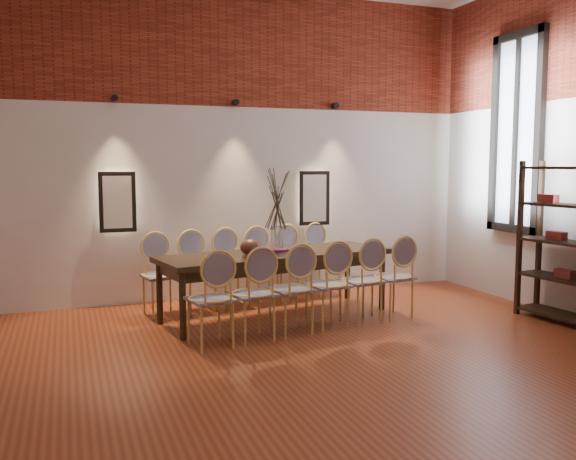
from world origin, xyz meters
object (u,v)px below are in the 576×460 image
object	(u,v)px
dining_table	(276,284)
chair_near_d	(327,285)
chair_far_b	(198,272)
bowl	(251,247)
chair_near_e	(361,281)
chair_far_d	(264,266)
chair_far_e	(294,263)
chair_near_f	(392,277)
chair_far_a	(161,276)
chair_far_c	(232,269)
chair_near_b	(252,294)
shelving_rack	(563,242)
chair_far_f	(323,260)
chair_near_c	(291,289)
chair_near_a	(210,299)
book	(275,250)
vase	(277,239)

from	to	relation	value
dining_table	chair_near_d	size ratio (longest dim) A/B	2.89
chair_far_b	bowl	world-z (taller)	chair_far_b
chair_near_e	bowl	size ratio (longest dim) A/B	3.92
chair_far_d	chair_far_e	bearing A→B (deg)	-180.00
chair_near_f	chair_far_b	distance (m)	2.31
chair_far_a	chair_far_c	bearing A→B (deg)	-180.00
chair_near_e	chair_far_e	world-z (taller)	same
chair_near_b	shelving_rack	world-z (taller)	shelving_rack
chair_far_e	chair_far_f	world-z (taller)	same
chair_near_e	bowl	xyz separation A→B (m)	(-1.13, 0.47, 0.37)
chair_near_d	shelving_rack	xyz separation A→B (m)	(2.57, -0.65, 0.43)
chair_far_e	chair_near_b	bearing A→B (deg)	46.55
chair_near_c	chair_near_d	world-z (taller)	same
chair_near_b	chair_far_c	distance (m)	1.50
chair_far_e	chair_far_f	size ratio (longest dim) A/B	1.00
chair_near_a	chair_far_e	xyz separation A→B (m)	(1.52, 1.74, 0.00)
chair_near_a	chair_far_f	size ratio (longest dim) A/B	1.00
chair_near_c	bowl	distance (m)	0.77
chair_near_a	chair_near_f	world-z (taller)	same
chair_near_b	chair_near_f	distance (m)	1.81
shelving_rack	dining_table	bearing A→B (deg)	150.02
bowl	shelving_rack	size ratio (longest dim) A/B	0.13
chair_far_a	chair_far_b	world-z (taller)	same
chair_far_e	book	size ratio (longest dim) A/B	3.62
chair_far_c	chair_far_e	size ratio (longest dim) A/B	1.00
chair_near_a	chair_far_b	xyz separation A→B (m)	(0.19, 1.49, 0.00)
bowl	chair_near_e	bearing A→B (deg)	-22.42
book	dining_table	bearing A→B (deg)	-100.14
chair_far_b	book	distance (m)	1.01
chair_near_e	chair_far_f	size ratio (longest dim) A/B	1.00
shelving_rack	chair_far_a	bearing A→B (deg)	150.71
chair_far_e	chair_far_f	distance (m)	0.45
chair_near_c	chair_far_a	xyz separation A→B (m)	(-1.15, 1.24, 0.00)
chair_far_f	chair_near_f	bearing A→B (deg)	90.00
chair_near_c	book	distance (m)	0.86
chair_near_a	chair_far_b	distance (m)	1.50
chair_near_d	vase	distance (m)	0.86
chair_near_f	chair_near_e	bearing A→B (deg)	180.00
chair_far_e	chair_near_d	bearing A→B (deg)	72.48
chair_near_e	shelving_rack	world-z (taller)	shelving_rack
chair_near_e	chair_far_f	xyz separation A→B (m)	(0.19, 1.49, 0.00)
chair_far_f	shelving_rack	bearing A→B (deg)	120.61
bowl	chair_near_f	bearing A→B (deg)	-13.74
chair_near_f	chair_far_d	xyz separation A→B (m)	(-1.15, 1.24, 0.00)
chair_near_a	chair_far_c	bearing A→B (deg)	57.73
chair_near_c	chair_near_d	distance (m)	0.45
chair_near_d	chair_far_d	distance (m)	1.43
chair_far_c	chair_far_f	size ratio (longest dim) A/B	1.00
bowl	chair_far_e	bearing A→B (deg)	47.05
dining_table	chair_far_d	bearing A→B (deg)	72.48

